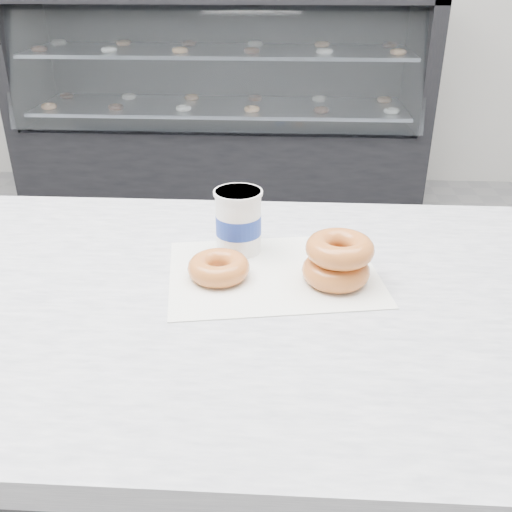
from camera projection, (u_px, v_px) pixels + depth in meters
The scene contains 7 objects.
ground at pixel (153, 432), 1.85m from camera, with size 5.00×5.00×0.00m, color gray.
counter at pixel (66, 483), 1.11m from camera, with size 3.06×0.76×0.90m.
display_case at pixel (222, 121), 3.51m from camera, with size 2.40×0.74×1.25m.
wax_paper at pixel (273, 273), 0.94m from camera, with size 0.34×0.26×0.00m, color silver.
donut_single at pixel (219, 267), 0.92m from camera, with size 0.10×0.10×0.04m, color #CA7537.
donut_stack at pixel (338, 260), 0.90m from camera, with size 0.15×0.15×0.08m.
coffee_cup at pixel (238, 221), 0.99m from camera, with size 0.10×0.10×0.11m.
Camera 1 is at (0.42, -1.36, 1.36)m, focal length 40.00 mm.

